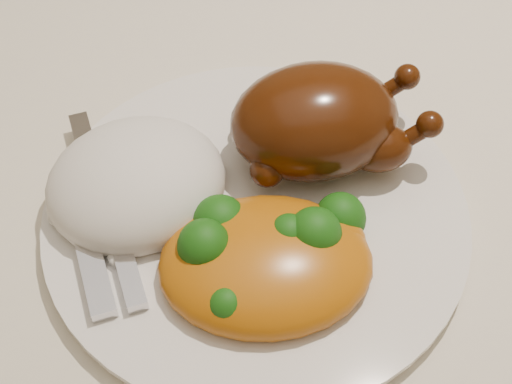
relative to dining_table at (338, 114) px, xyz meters
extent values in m
plane|color=#50361B|center=(0.00, 0.00, -0.67)|extent=(4.00, 4.00, 0.00)
cube|color=brown|center=(0.00, 0.00, 0.07)|extent=(1.60, 0.90, 0.04)
cube|color=beige|center=(0.00, 0.00, 0.10)|extent=(1.72, 1.02, 0.01)
cylinder|color=white|center=(-0.12, -0.20, 0.11)|extent=(0.37, 0.37, 0.01)
ellipsoid|color=#441A07|center=(-0.07, -0.15, 0.15)|extent=(0.13, 0.10, 0.08)
ellipsoid|color=#441A07|center=(-0.08, -0.16, 0.17)|extent=(0.06, 0.05, 0.03)
ellipsoid|color=#441A07|center=(-0.02, -0.18, 0.14)|extent=(0.05, 0.04, 0.04)
sphere|color=#441A07|center=(0.01, -0.18, 0.16)|extent=(0.02, 0.02, 0.02)
ellipsoid|color=#441A07|center=(-0.02, -0.13, 0.14)|extent=(0.05, 0.04, 0.04)
sphere|color=#441A07|center=(0.01, -0.12, 0.16)|extent=(0.02, 0.02, 0.02)
sphere|color=#441A07|center=(-0.11, -0.18, 0.14)|extent=(0.03, 0.03, 0.03)
sphere|color=#441A07|center=(-0.11, -0.13, 0.14)|extent=(0.03, 0.03, 0.03)
ellipsoid|color=white|center=(-0.20, -0.17, 0.13)|extent=(0.16, 0.15, 0.07)
ellipsoid|color=#B45B0B|center=(-0.12, -0.25, 0.13)|extent=(0.15, 0.12, 0.05)
ellipsoid|color=#B45B0B|center=(-0.08, -0.24, 0.13)|extent=(0.07, 0.06, 0.03)
ellipsoid|color=#11410A|center=(-0.15, -0.28, 0.13)|extent=(0.02, 0.02, 0.03)
ellipsoid|color=#11410A|center=(-0.15, -0.22, 0.13)|extent=(0.04, 0.04, 0.04)
ellipsoid|color=#11410A|center=(-0.06, -0.22, 0.13)|extent=(0.04, 0.04, 0.04)
ellipsoid|color=#11410A|center=(-0.08, -0.24, 0.14)|extent=(0.04, 0.04, 0.04)
ellipsoid|color=#11410A|center=(-0.10, -0.24, 0.14)|extent=(0.03, 0.03, 0.02)
ellipsoid|color=#11410A|center=(-0.16, -0.24, 0.14)|extent=(0.04, 0.04, 0.04)
cube|color=silver|center=(-0.23, -0.15, 0.12)|extent=(0.04, 0.13, 0.00)
cube|color=silver|center=(-0.23, -0.23, 0.12)|extent=(0.03, 0.08, 0.01)
cube|color=silver|center=(-0.21, -0.23, 0.12)|extent=(0.03, 0.08, 0.01)
cube|color=silver|center=(-0.21, -0.15, 0.12)|extent=(0.03, 0.09, 0.00)
camera|label=1|loc=(-0.16, -0.51, 0.53)|focal=50.00mm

